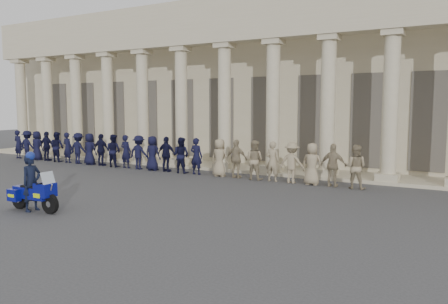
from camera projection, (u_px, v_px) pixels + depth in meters
ground at (141, 204)px, 14.44m from camera, size 90.00×90.00×0.00m
building at (296, 85)px, 26.75m from camera, size 40.00×12.50×9.00m
officer_rank at (148, 153)px, 22.04m from camera, size 21.24×0.66×1.74m
motorcycle at (35, 194)px, 13.42m from camera, size 1.99×0.82×1.28m
rider at (32, 182)px, 13.43m from camera, size 0.44×0.65×1.85m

